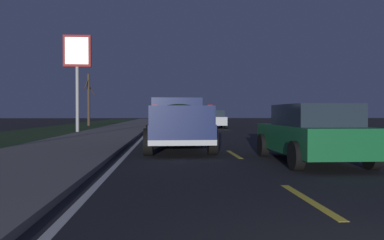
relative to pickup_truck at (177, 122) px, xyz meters
name	(u,v)px	position (x,y,z in m)	size (l,w,h in m)	color
ground	(195,130)	(15.48, -1.75, -0.98)	(144.00, 144.00, 0.00)	black
sidewalk_shoulder	(118,130)	(15.48, 3.95, -0.92)	(108.00, 4.00, 0.12)	slate
grass_verge	(50,131)	(15.48, 8.95, -0.98)	(108.00, 6.00, 0.01)	#1E3819
lane_markings	(161,129)	(17.24, 0.80, -0.98)	(108.00, 3.54, 0.01)	yellow
pickup_truck	(177,122)	(0.00, 0.00, 0.00)	(5.48, 2.38, 1.87)	#141E4C
sedan_green	(311,133)	(-3.88, -3.45, -0.20)	(4.41, 2.04, 1.54)	#14592D
sedan_blue	(172,119)	(23.19, -0.12, -0.20)	(4.42, 2.05, 1.54)	navy
sedan_silver	(213,119)	(19.78, -3.65, -0.20)	(4.41, 2.04, 1.54)	#B2B5BA
sedan_black	(170,120)	(16.21, 0.09, -0.20)	(4.42, 2.05, 1.54)	black
gas_price_sign	(77,59)	(13.90, 6.59, 4.07)	(0.27, 1.90, 6.73)	#99999E
street_light_near	(0,2)	(-0.58, 5.88, 4.01)	(0.36, 1.97, 8.33)	#4C4C51
bare_tree_far	(89,99)	(27.12, 8.38, 1.81)	(1.88, 0.84, 5.33)	#423323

